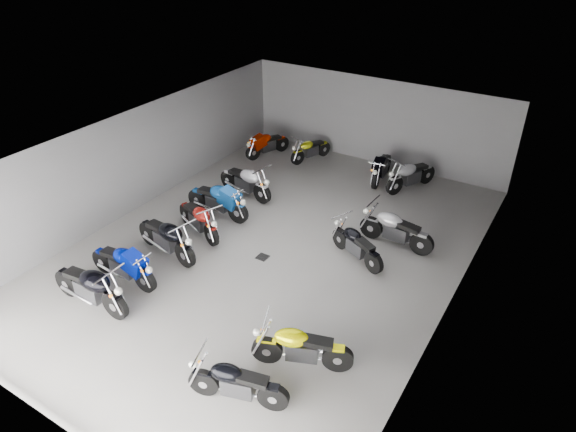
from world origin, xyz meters
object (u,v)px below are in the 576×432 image
at_px(motorcycle_left_f, 246,181).
at_px(motorcycle_back_d, 382,167).
at_px(motorcycle_right_b, 301,347).
at_px(motorcycle_left_a, 90,287).
at_px(motorcycle_back_b, 310,149).
at_px(motorcycle_right_e, 356,244).
at_px(drain_grate, 263,257).
at_px(motorcycle_left_b, 123,264).
at_px(motorcycle_back_e, 411,175).
at_px(motorcycle_left_c, 166,238).
at_px(motorcycle_back_a, 267,144).
at_px(motorcycle_left_e, 218,200).
at_px(motorcycle_left_d, 199,219).
at_px(motorcycle_right_f, 395,229).
at_px(motorcycle_right_a, 236,383).

relative_size(motorcycle_left_f, motorcycle_back_d, 1.08).
bearing_deg(motorcycle_right_b, motorcycle_left_a, 78.19).
xyz_separation_m(motorcycle_left_f, motorcycle_back_b, (0.43, 3.62, -0.08)).
bearing_deg(motorcycle_right_e, drain_grate, 144.30).
xyz_separation_m(motorcycle_left_b, motorcycle_left_f, (-0.06, 5.43, 0.00)).
xyz_separation_m(motorcycle_left_b, motorcycle_back_d, (3.35, 8.89, -0.03)).
bearing_deg(motorcycle_back_d, motorcycle_left_f, 38.49).
bearing_deg(motorcycle_back_e, motorcycle_back_b, 21.31).
bearing_deg(drain_grate, motorcycle_back_b, 108.03).
xyz_separation_m(motorcycle_left_c, motorcycle_left_f, (-0.17, 3.96, -0.03)).
relative_size(drain_grate, motorcycle_left_b, 0.14).
height_order(motorcycle_right_e, motorcycle_back_d, motorcycle_back_d).
xyz_separation_m(motorcycle_right_e, motorcycle_back_a, (-5.94, 4.51, 0.00)).
bearing_deg(motorcycle_left_e, motorcycle_left_d, 9.63).
bearing_deg(motorcycle_left_e, motorcycle_left_c, 3.62).
xyz_separation_m(motorcycle_left_f, motorcycle_right_e, (4.71, -1.40, -0.06)).
relative_size(drain_grate, motorcycle_left_a, 0.13).
relative_size(motorcycle_left_f, motorcycle_back_b, 1.23).
distance_m(motorcycle_left_d, motorcycle_back_d, 6.91).
bearing_deg(motorcycle_right_f, motorcycle_left_f, 90.08).
bearing_deg(motorcycle_right_f, motorcycle_left_c, 128.15).
distance_m(motorcycle_left_a, motorcycle_right_f, 8.21).
bearing_deg(motorcycle_right_f, motorcycle_back_a, 65.49).
relative_size(motorcycle_left_b, motorcycle_right_e, 1.19).
distance_m(motorcycle_left_b, motorcycle_back_e, 9.85).
bearing_deg(motorcycle_back_d, motorcycle_back_b, -10.01).
height_order(drain_grate, motorcycle_left_d, motorcycle_left_d).
height_order(drain_grate, motorcycle_right_b, motorcycle_right_b).
relative_size(motorcycle_left_c, motorcycle_back_a, 1.22).
bearing_deg(motorcycle_back_d, motorcycle_back_e, 167.92).
relative_size(motorcycle_left_a, motorcycle_left_d, 1.16).
bearing_deg(motorcycle_back_b, motorcycle_back_d, -162.71).
bearing_deg(motorcycle_left_d, motorcycle_right_b, 82.09).
distance_m(motorcycle_left_c, motorcycle_right_a, 5.49).
relative_size(motorcycle_left_b, motorcycle_back_e, 1.08).
relative_size(motorcycle_left_c, motorcycle_left_d, 1.13).
xyz_separation_m(motorcycle_right_f, motorcycle_back_e, (-0.85, 3.56, -0.01)).
height_order(motorcycle_left_f, motorcycle_right_f, motorcycle_left_f).
xyz_separation_m(drain_grate, motorcycle_back_d, (0.93, 6.15, 0.49)).
bearing_deg(motorcycle_left_e, motorcycle_right_b, 53.72).
height_order(motorcycle_left_d, motorcycle_right_a, motorcycle_left_d).
height_order(motorcycle_left_b, motorcycle_back_e, motorcycle_left_b).
bearing_deg(motorcycle_back_a, motorcycle_left_a, 118.36).
relative_size(motorcycle_left_c, motorcycle_back_d, 1.13).
bearing_deg(motorcycle_left_f, motorcycle_left_a, 10.20).
distance_m(motorcycle_left_f, motorcycle_right_e, 4.91).
relative_size(motorcycle_left_e, motorcycle_back_d, 1.11).
bearing_deg(motorcycle_right_e, motorcycle_back_d, 39.33).
xyz_separation_m(drain_grate, motorcycle_right_a, (2.30, -4.27, 0.49)).
bearing_deg(motorcycle_left_b, motorcycle_right_b, 89.60).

